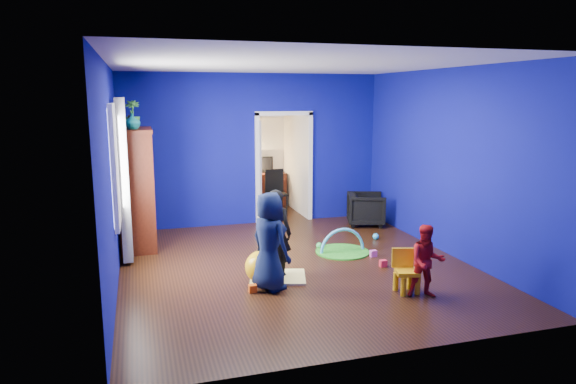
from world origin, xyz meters
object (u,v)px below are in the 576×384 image
object	(u,v)px
child_black	(276,233)
tv_armoire	(136,189)
crt_tv	(139,186)
vase	(132,122)
hopper_ball	(261,267)
study_desk	(266,189)
toddler_red	(427,261)
kid_chair	(407,273)
child_navy	(269,241)
folding_chair	(277,193)
play_mat	(342,252)
armchair	(366,209)

from	to	relation	value
child_black	tv_armoire	bearing A→B (deg)	-14.39
crt_tv	tv_armoire	bearing A→B (deg)	180.00
tv_armoire	child_black	bearing A→B (deg)	-48.04
child_black	crt_tv	size ratio (longest dim) A/B	1.75
vase	crt_tv	distance (m)	1.11
hopper_ball	study_desk	distance (m)	4.93
child_black	hopper_ball	size ratio (longest dim) A/B	2.79
toddler_red	vase	xyz separation A→B (m)	(-3.41, 2.99, 1.62)
toddler_red	kid_chair	bearing A→B (deg)	144.68
toddler_red	hopper_ball	world-z (taller)	toddler_red
toddler_red	kid_chair	size ratio (longest dim) A/B	1.84
vase	kid_chair	distance (m)	4.66
child_navy	study_desk	distance (m)	5.17
vase	folding_chair	distance (m)	3.75
child_black	toddler_red	xyz separation A→B (m)	(1.59, -1.26, -0.15)
tv_armoire	folding_chair	world-z (taller)	tv_armoire
play_mat	child_black	bearing A→B (deg)	-150.34
armchair	toddler_red	size ratio (longest dim) A/B	0.75
child_black	kid_chair	world-z (taller)	child_black
hopper_ball	kid_chair	size ratio (longest dim) A/B	0.88
vase	crt_tv	bearing A→B (deg)	82.41
vase	study_desk	xyz separation A→B (m)	(2.81, 2.84, -1.71)
toddler_red	vase	world-z (taller)	vase
toddler_red	crt_tv	xyz separation A→B (m)	(-3.37, 3.29, 0.56)
armchair	study_desk	size ratio (longest dim) A/B	0.79
crt_tv	study_desk	xyz separation A→B (m)	(2.77, 2.54, -0.65)
kid_chair	study_desk	size ratio (longest dim) A/B	0.57
toddler_red	folding_chair	size ratio (longest dim) A/B	1.00
toddler_red	kid_chair	distance (m)	0.33
vase	toddler_red	bearing A→B (deg)	-41.21
child_navy	play_mat	size ratio (longest dim) A/B	1.49
armchair	play_mat	size ratio (longest dim) A/B	0.81
child_navy	play_mat	bearing A→B (deg)	-77.46
child_navy	folding_chair	xyz separation A→B (m)	(1.20, 4.06, -0.18)
armchair	crt_tv	xyz separation A→B (m)	(-4.20, -0.25, 0.71)
toddler_red	play_mat	distance (m)	2.08
play_mat	study_desk	distance (m)	3.85
toddler_red	tv_armoire	xyz separation A→B (m)	(-3.41, 3.29, 0.52)
vase	armchair	bearing A→B (deg)	7.44
child_black	crt_tv	bearing A→B (deg)	-15.03
crt_tv	folding_chair	xyz separation A→B (m)	(2.77, 1.58, -0.56)
hopper_ball	child_black	bearing A→B (deg)	38.62
toddler_red	tv_armoire	distance (m)	4.76
child_navy	crt_tv	bearing A→B (deg)	6.57
toddler_red	folding_chair	distance (m)	4.91
toddler_red	armchair	bearing A→B (deg)	94.55
play_mat	tv_armoire	bearing A→B (deg)	157.77
child_black	tv_armoire	world-z (taller)	tv_armoire
toddler_red	child_navy	bearing A→B (deg)	173.55
armchair	hopper_ball	world-z (taller)	armchair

